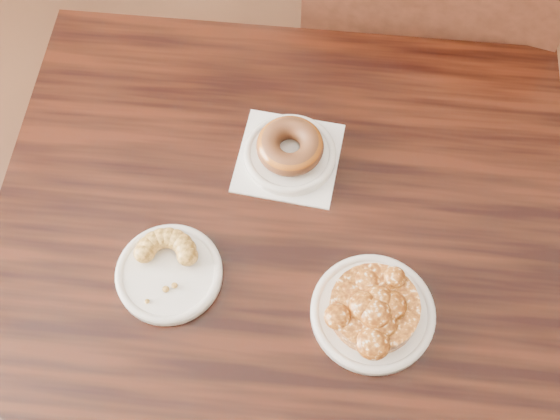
# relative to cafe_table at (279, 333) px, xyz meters

# --- Properties ---
(cafe_table) EXTENTS (0.91, 0.91, 0.75)m
(cafe_table) POSITION_rel_cafe_table_xyz_m (0.00, 0.00, 0.00)
(cafe_table) COLOR black
(cafe_table) RESTS_ON floor
(chair_far) EXTENTS (0.61, 0.61, 0.90)m
(chair_far) POSITION_rel_cafe_table_xyz_m (0.28, 0.70, 0.08)
(chair_far) COLOR black
(chair_far) RESTS_ON floor
(napkin) EXTENTS (0.18, 0.18, 0.00)m
(napkin) POSITION_rel_cafe_table_xyz_m (0.00, 0.17, 0.38)
(napkin) COLOR white
(napkin) RESTS_ON cafe_table
(plate_donut) EXTENTS (0.15, 0.15, 0.01)m
(plate_donut) POSITION_rel_cafe_table_xyz_m (0.00, 0.17, 0.38)
(plate_donut) COLOR white
(plate_donut) RESTS_ON napkin
(plate_cruller) EXTENTS (0.16, 0.16, 0.01)m
(plate_cruller) POSITION_rel_cafe_table_xyz_m (-0.16, -0.04, 0.38)
(plate_cruller) COLOR white
(plate_cruller) RESTS_ON cafe_table
(plate_fritter) EXTENTS (0.18, 0.18, 0.01)m
(plate_fritter) POSITION_rel_cafe_table_xyz_m (0.14, -0.08, 0.38)
(plate_fritter) COLOR white
(plate_fritter) RESTS_ON cafe_table
(glazed_donut) EXTENTS (0.11, 0.11, 0.04)m
(glazed_donut) POSITION_rel_cafe_table_xyz_m (0.00, 0.17, 0.41)
(glazed_donut) COLOR #905114
(glazed_donut) RESTS_ON plate_donut
(apple_fritter) EXTENTS (0.17, 0.17, 0.04)m
(apple_fritter) POSITION_rel_cafe_table_xyz_m (0.14, -0.08, 0.41)
(apple_fritter) COLOR #471E07
(apple_fritter) RESTS_ON plate_fritter
(cruller_fragment) EXTENTS (0.11, 0.11, 0.03)m
(cruller_fragment) POSITION_rel_cafe_table_xyz_m (-0.16, -0.04, 0.40)
(cruller_fragment) COLOR brown
(cruller_fragment) RESTS_ON plate_cruller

